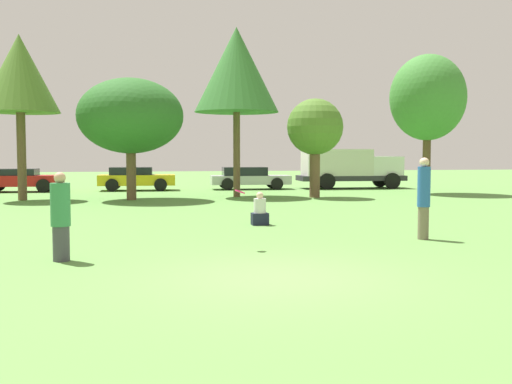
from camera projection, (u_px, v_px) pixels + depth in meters
name	position (u px, v px, depth m)	size (l,w,h in m)	color
ground_plane	(279.00, 277.00, 9.78)	(120.00, 120.00, 0.00)	#5B8E42
person_thrower	(61.00, 217.00, 11.22)	(0.37, 0.37, 1.70)	#3F3F47
person_catcher	(424.00, 197.00, 14.06)	(0.30, 0.30, 1.95)	#726651
frisbee	(240.00, 192.00, 12.62)	(0.22, 0.23, 0.11)	#F21E72
bystander_sitting	(260.00, 212.00, 16.98)	(0.47, 0.39, 0.95)	#191E33
tree_1	(20.00, 74.00, 25.65)	(3.38, 3.38, 7.21)	brown
tree_2	(130.00, 116.00, 26.01)	(4.64, 4.64, 5.35)	brown
tree_3	(236.00, 70.00, 27.79)	(3.97, 3.97, 7.97)	brown
tree_4	(315.00, 128.00, 27.53)	(2.62, 2.62, 4.61)	brown
tree_5	(428.00, 98.00, 30.14)	(3.83, 3.83, 7.08)	brown
parked_car_red	(19.00, 179.00, 31.73)	(4.37, 1.98, 1.24)	red
parked_car_yellow	(136.00, 178.00, 32.93)	(4.22, 2.05, 1.30)	gold
parked_car_silver	(249.00, 177.00, 34.07)	(4.58, 1.96, 1.28)	#B2B2B7
delivery_truck_white	(349.00, 167.00, 35.03)	(6.31, 2.42, 2.30)	#2D2D33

